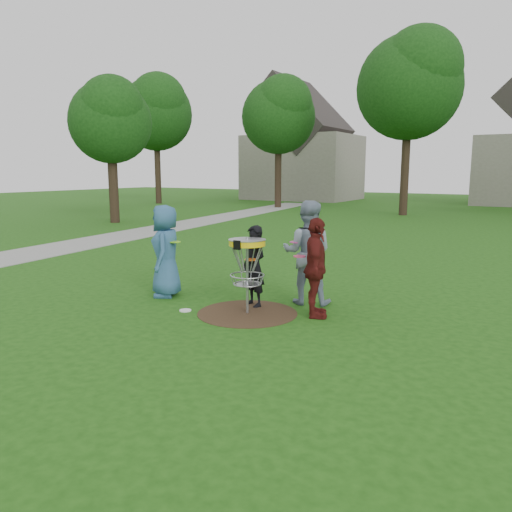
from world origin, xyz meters
The scene contains 11 objects.
ground centered at (0.00, 0.00, 0.00)m, with size 100.00×100.00×0.00m, color #19470F.
dirt_patch centered at (0.00, 0.00, 0.00)m, with size 1.80×1.80×0.01m, color #47331E.
concrete_path centered at (-10.00, 8.00, 0.01)m, with size 2.20×40.00×0.02m, color #9E9E99.
player_blue centered at (-2.08, 0.22, 0.93)m, with size 0.91×0.59×1.86m, color #305C84.
player_black centered at (-0.16, 0.50, 0.76)m, with size 0.56×0.37×1.53m, color black.
player_grey centered at (0.60, 1.19, 0.99)m, with size 0.96×0.75×1.98m, color #7F8DA3.
player_maroon centered at (1.12, 0.43, 0.87)m, with size 1.02×0.42×1.74m, color #591714.
disc_on_grass centered at (-1.05, -0.46, 0.01)m, with size 0.22×0.22×0.02m, color white.
disc_golf_basket centered at (0.00, 0.00, 1.02)m, with size 0.66×0.67×1.38m.
held_discs centered at (-0.13, 0.42, 1.09)m, with size 2.89×0.97×0.29m.
tree_row centered at (0.44, 20.67, 6.21)m, with size 51.20×17.42×9.90m.
Camera 1 is at (4.62, -7.31, 2.53)m, focal length 35.00 mm.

